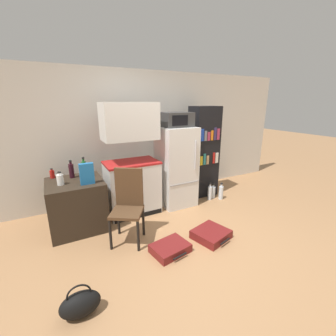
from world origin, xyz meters
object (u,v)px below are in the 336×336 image
Objects in this scene: bottle_green_tall at (84,169)px; cereal_box at (87,174)px; side_table at (77,205)px; water_bottle_back at (221,192)px; water_bottle_middle at (213,192)px; bottle_milk_white at (60,179)px; refrigerator at (176,166)px; microwave at (176,120)px; chair at (128,200)px; bottle_ketchup_red at (52,174)px; suitcase_large_flat at (211,234)px; handbag at (80,304)px; water_bottle_front at (210,193)px; bottle_wine_dark at (71,170)px; bookshelf at (203,152)px; suitcase_small_flat at (170,248)px; kitchen_hutch at (131,165)px.

cereal_box is (-0.01, -0.32, 0.02)m from bottle_green_tall.
water_bottle_back is at bearing -4.75° from side_table.
bottle_green_tall is 2.49m from water_bottle_middle.
refrigerator is at bearing 4.10° from bottle_milk_white.
microwave reaches higher than chair.
water_bottle_back is at bearing -10.16° from bottle_ketchup_red.
bottle_ketchup_red is at bearing 173.31° from microwave.
side_table reaches higher than suitcase_large_flat.
refrigerator is 1.59m from bottle_green_tall.
handbag is at bearing -103.94° from cereal_box.
microwave is 1.70× the size of cereal_box.
water_bottle_middle is (0.77, -0.15, -0.60)m from refrigerator.
suitcase_large_flat is at bearing -129.57° from water_bottle_middle.
chair is 2.90× the size of water_bottle_front.
bottle_milk_white is (-0.18, -0.07, 0.46)m from side_table.
bottle_milk_white is at bearing -124.19° from bottle_wine_dark.
water_bottle_middle is (1.93, 0.55, -0.46)m from chair.
bottle_wine_dark is at bearing 176.20° from refrigerator.
bottle_ketchup_red is (-0.09, 0.37, -0.02)m from bottle_milk_white.
chair is at bearing -155.92° from bookshelf.
water_bottle_front is (0.80, 1.06, 0.09)m from suitcase_large_flat.
water_bottle_middle is at bearing 21.55° from water_bottle_front.
bottle_ketchup_red is 2.91m from water_bottle_middle.
chair reaches higher than suitcase_small_flat.
chair reaches higher than suitcase_large_flat.
handbag reaches higher than water_bottle_middle.
refrigerator is at bearing -6.65° from bottle_ketchup_red.
suitcase_small_flat is 1.50× the size of water_bottle_back.
suitcase_large_flat is at bearing -31.90° from bottle_milk_white.
kitchen_hutch reaches higher than bottle_wine_dark.
bottle_green_tall is (-2.29, -0.08, -0.01)m from bookshelf.
refrigerator is 1.94m from bottle_milk_white.
bottle_green_tall is (-1.58, 0.04, 0.16)m from refrigerator.
refrigerator is 4.23× the size of water_bottle_back.
suitcase_large_flat is (1.62, -1.37, -0.81)m from bottle_wine_dark.
water_bottle_back is at bearing 44.13° from chair.
chair is 1.93m from water_bottle_front.
chair is at bearing -148.49° from microwave.
cereal_box reaches higher than side_table.
side_table reaches higher than water_bottle_front.
microwave reaches higher than bottle_ketchup_red.
bottle_green_tall is at bearing -177.92° from bookshelf.
refrigerator is at bearing 163.14° from water_bottle_front.
bottle_ketchup_red is (-2.02, 0.24, 0.09)m from refrigerator.
refrigerator is 1.36m from chair.
microwave reaches higher than cereal_box.
cereal_box is (-2.30, -0.40, 0.01)m from bookshelf.
side_table is at bearing 126.76° from cereal_box.
cereal_box is (-0.76, -0.31, 0.06)m from kitchen_hutch.
bottle_ketchup_red is at bearing 103.70° from bottle_milk_white.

